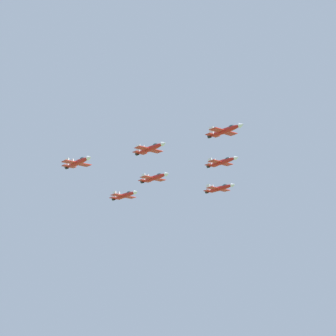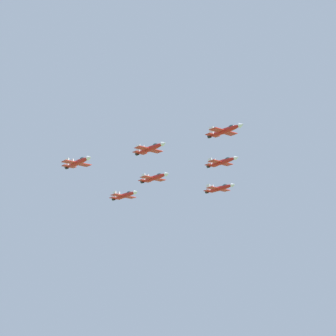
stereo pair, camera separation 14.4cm
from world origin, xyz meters
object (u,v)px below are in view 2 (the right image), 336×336
jet_left_wingman (222,162)px  jet_left_outer (220,188)px  jet_slot_rear (154,178)px  jet_trailing (124,195)px  jet_right_wingman (150,149)px  jet_right_outer (78,162)px  jet_lead (225,131)px

jet_left_wingman → jet_left_outer: size_ratio=0.96×
jet_slot_rear → jet_trailing: (-7.56, 17.76, -3.19)m
jet_left_wingman → jet_left_outer: bearing=138.7°
jet_left_wingman → jet_right_wingman: jet_left_wingman is taller
jet_right_outer → jet_slot_rear: 32.81m
jet_right_wingman → jet_left_wingman: bearing=89.7°
jet_lead → jet_left_wingman: jet_lead is taller
jet_left_outer → jet_left_wingman: bearing=-41.1°
jet_slot_rear → jet_trailing: size_ratio=0.97×
jet_lead → jet_right_wingman: (-22.65, 11.33, -4.68)m
jet_right_wingman → jet_right_outer: bearing=-139.9°
jet_left_outer → jet_right_wingman: bearing=-69.3°
jet_right_wingman → jet_trailing: (-0.02, 41.94, -6.68)m
jet_left_wingman → jet_right_outer: jet_left_wingman is taller
jet_right_outer → jet_slot_rear: (30.19, 12.85, -0.10)m
jet_right_wingman → jet_right_outer: (-22.65, 11.33, -3.39)m
jet_trailing → jet_right_wingman: bearing=-23.4°
jet_trailing → jet_left_outer: bearing=59.2°
jet_lead → jet_left_wingman: size_ratio=1.03×
jet_right_outer → jet_trailing: jet_right_outer is taller
jet_left_wingman → jet_slot_rear: size_ratio=0.99×
jet_lead → jet_left_outer: (15.07, 48.36, -7.24)m
jet_lead → jet_right_outer: (-45.31, 22.67, -8.07)m
jet_slot_rear → jet_trailing: 19.56m
jet_left_outer → jet_slot_rear: (-30.19, -12.85, -0.93)m
jet_right_outer → jet_trailing: size_ratio=1.01×
jet_left_wingman → jet_trailing: (-30.21, 29.09, -7.85)m
jet_left_wingman → jet_trailing: size_ratio=0.97×
jet_right_outer → jet_trailing: bearing=121.3°
jet_trailing → jet_left_wingman: bearing=22.7°
jet_right_wingman → jet_slot_rear: (7.54, 24.18, -3.50)m
jet_slot_rear → jet_left_wingman: bearing=39.5°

